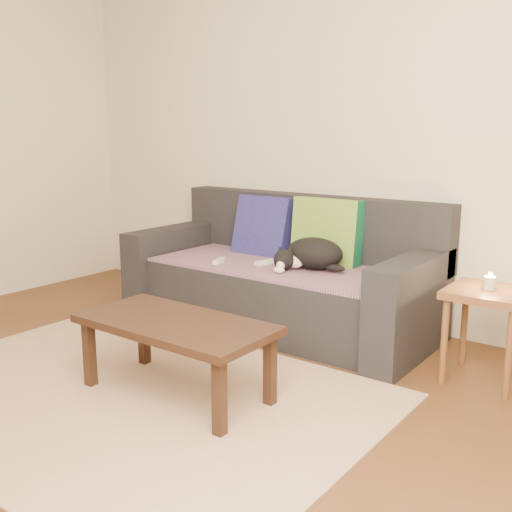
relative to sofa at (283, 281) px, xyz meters
The scene contains 13 objects.
ground 1.60m from the sofa, 90.00° to the right, with size 4.50×4.50×0.00m, color brown.
back_wall 1.08m from the sofa, 90.00° to the left, with size 4.50×0.04×2.60m, color beige.
sofa is the anchor object (origin of this frame).
throw_blanket 0.15m from the sofa, 90.00° to the right, with size 1.66×0.74×0.02m, color #352343.
cushion_navy 0.46m from the sofa, 149.73° to the left, with size 0.44×0.11×0.44m, color #101545.
cushion_green 0.43m from the sofa, 34.86° to the left, with size 0.49×0.12×0.49m, color #0C5234.
cat 0.36m from the sofa, 13.14° to the right, with size 0.48×0.45×0.20m.
wii_remote_a 0.46m from the sofa, 138.32° to the right, with size 0.15×0.04×0.03m, color white.
wii_remote_b 0.21m from the sofa, 109.64° to the right, with size 0.15×0.04×0.03m, color white.
side_table 1.42m from the sofa, ahead, with size 0.40×0.40×0.51m.
candle 1.43m from the sofa, ahead, with size 0.06×0.06×0.09m.
rug 1.45m from the sofa, 90.00° to the right, with size 2.50×1.80×0.01m, color tan.
coffee_table 1.29m from the sofa, 80.03° to the right, with size 1.00×0.50×0.40m.
Camera 1 is at (2.22, -1.73, 1.31)m, focal length 42.00 mm.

